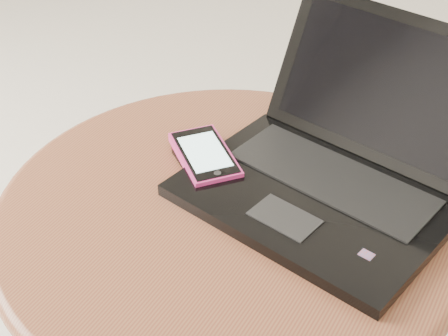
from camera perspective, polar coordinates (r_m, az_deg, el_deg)
The scene contains 4 objects.
table at distance 0.93m, azimuth 0.32°, elevation -7.97°, with size 0.60×0.60×0.48m.
laptop at distance 0.88m, azimuth 9.22°, elevation 0.19°, with size 0.37×0.37×0.20m.
phone_black at distance 0.92m, azimuth -1.57°, elevation 0.16°, with size 0.12×0.11×0.01m.
phone_pink at distance 0.92m, azimuth -1.63°, elevation 1.03°, with size 0.14×0.13×0.02m.
Camera 1 is at (0.23, -0.56, 1.03)m, focal length 54.30 mm.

